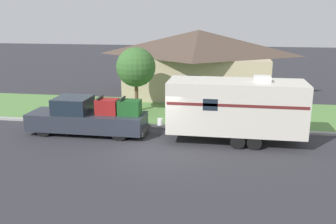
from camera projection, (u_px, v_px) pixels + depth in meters
The scene contains 8 objects.
ground_plane at pixel (154, 150), 17.88m from camera, with size 120.00×120.00×0.00m, color #2D2D33.
curb_strip at pixel (166, 126), 21.45m from camera, with size 80.00×0.30×0.14m.
lawn_strip at pixel (175, 111), 24.94m from camera, with size 80.00×7.00×0.03m.
house_across_street at pixel (198, 61), 29.68m from camera, with size 11.51×7.87×5.10m.
pickup_truck at pixel (88, 117), 20.11m from camera, with size 6.43×1.96×2.08m.
travel_trailer at pixel (236, 106), 18.67m from camera, with size 7.81×2.47×3.40m.
mailbox at pixel (290, 110), 20.93m from camera, with size 0.48×0.20×1.40m.
tree_in_yard at pixel (136, 67), 24.27m from camera, with size 2.57×2.57×4.25m.
Camera 1 is at (3.37, -16.50, 6.33)m, focal length 40.00 mm.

